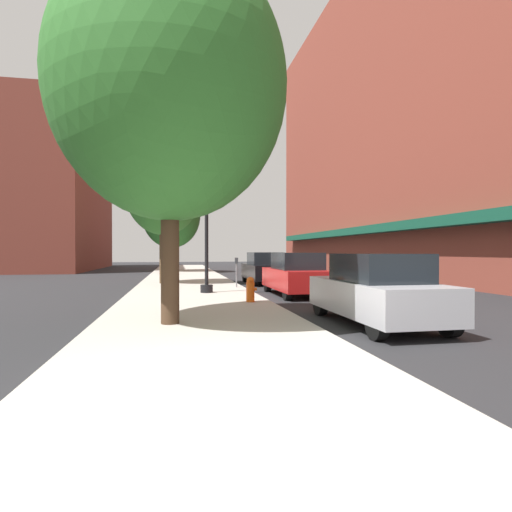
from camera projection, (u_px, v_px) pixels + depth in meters
ground_plane at (259, 282)px, 23.44m from camera, size 90.00×90.00×0.00m
sidewalk_slab at (187, 280)px, 23.67m from camera, size 4.80×50.00×0.12m
building_right_brick at (401, 115)px, 29.30m from camera, size 6.80×40.00×22.66m
building_far_background at (64, 194)px, 39.21m from camera, size 6.80×18.00×14.31m
lamppost at (207, 213)px, 16.00m from camera, size 0.48×0.48×5.90m
fire_hydrant at (250, 289)px, 13.06m from camera, size 0.33×0.26×0.79m
parking_meter_near at (236, 268)px, 18.45m from camera, size 0.14×0.09×1.31m
tree_near at (163, 193)px, 20.68m from camera, size 3.69×3.69×6.65m
tree_mid at (171, 215)px, 33.20m from camera, size 4.61×4.61×7.16m
tree_far at (170, 86)px, 9.10m from camera, size 5.15×5.15×8.18m
car_silver at (376, 290)px, 9.64m from camera, size 1.80×4.30×1.66m
car_red at (296, 275)px, 16.12m from camera, size 1.80×4.30×1.66m
car_black at (265, 268)px, 21.94m from camera, size 1.80×4.30×1.66m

